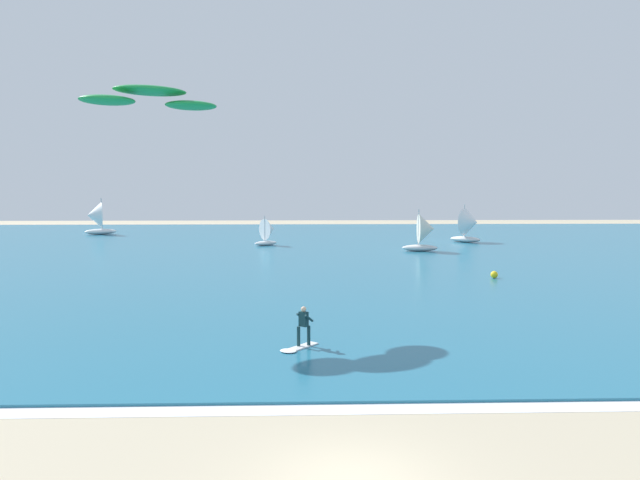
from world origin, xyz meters
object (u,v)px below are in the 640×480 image
sailboat_far_right (425,232)px  sailboat_far_left (470,225)px  sailboat_anchored_offshore (269,232)px  sailboat_leading (96,218)px  kitesurfer (301,333)px  marker_buoy (494,275)px  kite (150,98)px

sailboat_far_right → sailboat_far_left: sailboat_far_left is taller
sailboat_far_left → sailboat_anchored_offshore: size_ratio=1.34×
sailboat_leading → sailboat_far_left: bearing=-15.7°
kitesurfer → sailboat_anchored_offshore: 43.90m
sailboat_far_left → marker_buoy: (-6.26, -28.24, -1.84)m
sailboat_far_right → sailboat_far_left: (7.41, 9.71, 0.10)m
sailboat_leading → sailboat_anchored_offshore: (25.28, -16.56, -0.78)m
kite → marker_buoy: kite is taller
sailboat_far_right → sailboat_far_left: size_ratio=0.95×
marker_buoy → sailboat_far_right: bearing=93.6°
marker_buoy → sailboat_leading: bearing=135.6°
sailboat_far_left → sailboat_anchored_offshore: sailboat_far_left is taller
sailboat_anchored_offshore → marker_buoy: sailboat_anchored_offshore is taller
sailboat_leading → sailboat_far_left: 51.11m
sailboat_far_right → sailboat_far_left: bearing=52.6°
kite → sailboat_leading: kite is taller
sailboat_leading → marker_buoy: bearing=-44.4°
marker_buoy → sailboat_anchored_offshore: bearing=124.8°
sailboat_far_right → marker_buoy: (1.16, -18.53, -1.74)m
sailboat_leading → sailboat_far_left: sailboat_leading is taller
sailboat_far_right → sailboat_leading: size_ratio=0.85×
sailboat_far_right → marker_buoy: 18.64m
kitesurfer → sailboat_far_right: sailboat_far_right is taller
kite → sailboat_anchored_offshore: 39.20m
sailboat_far_right → sailboat_anchored_offshore: sailboat_far_right is taller
kite → sailboat_far_left: bearing=56.0°
sailboat_anchored_offshore → marker_buoy: bearing=-55.2°
sailboat_far_right → kite: bearing=-122.9°
sailboat_anchored_offshore → sailboat_far_left: bearing=6.6°
sailboat_anchored_offshore → kite: bearing=-95.3°
sailboat_anchored_offshore → marker_buoy: size_ratio=6.60×
kite → sailboat_far_right: bearing=57.1°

